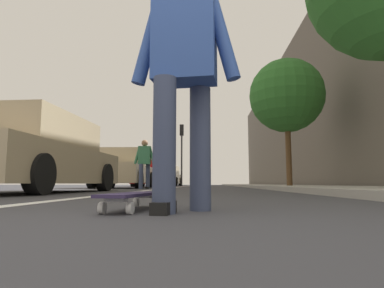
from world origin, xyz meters
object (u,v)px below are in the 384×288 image
at_px(parked_car_far, 153,174).
at_px(traffic_light, 182,144).
at_px(parked_car_mid, 124,170).
at_px(pedestrian_distant, 145,161).
at_px(skateboard, 134,196).
at_px(parked_car_near, 37,156).
at_px(parked_car_end, 167,177).
at_px(street_tree_mid, 287,96).
at_px(skater_person, 184,65).

height_order(parked_car_far, traffic_light, traffic_light).
distance_m(parked_car_mid, pedestrian_distant, 2.46).
xyz_separation_m(skateboard, parked_car_mid, (10.97, 2.92, 0.63)).
bearing_deg(traffic_light, parked_car_near, 175.49).
bearing_deg(parked_car_end, parked_car_mid, 179.00).
xyz_separation_m(parked_car_near, parked_car_mid, (6.89, 0.06, 0.02)).
bearing_deg(street_tree_mid, parked_car_mid, 80.52).
height_order(skater_person, parked_car_mid, skater_person).
height_order(parked_car_far, parked_car_end, parked_car_end).
distance_m(parked_car_near, parked_car_mid, 6.90).
height_order(skateboard, skater_person, skater_person).
xyz_separation_m(parked_car_far, pedestrian_distant, (-8.20, -1.09, 0.24)).
bearing_deg(parked_car_end, street_tree_mid, -155.11).
bearing_deg(parked_car_near, parked_car_mid, 0.48).
distance_m(parked_car_far, street_tree_mid, 9.81).
distance_m(parked_car_far, pedestrian_distant, 8.28).
bearing_deg(skateboard, parked_car_end, 6.70).
relative_size(parked_car_near, traffic_light, 1.03).
bearing_deg(pedestrian_distant, parked_car_end, 4.17).
distance_m(parked_car_near, traffic_light, 17.78).
height_order(skater_person, pedestrian_distant, pedestrian_distant).
distance_m(traffic_light, pedestrian_distant, 12.95).
bearing_deg(pedestrian_distant, parked_car_near, 166.05).
bearing_deg(parked_car_near, traffic_light, -4.51).
bearing_deg(parked_car_far, skateboard, -170.79).
distance_m(parked_car_end, pedestrian_distant, 14.23).
height_order(parked_car_mid, pedestrian_distant, pedestrian_distant).
relative_size(skateboard, parked_car_far, 0.19).
relative_size(skater_person, parked_car_end, 0.38).
distance_m(parked_car_near, street_tree_mid, 8.97).
relative_size(traffic_light, pedestrian_distant, 2.70).
distance_m(skater_person, parked_car_mid, 11.59).
bearing_deg(pedestrian_distant, skater_person, -167.37).
distance_m(skater_person, parked_car_near, 5.31).
bearing_deg(parked_car_mid, street_tree_mid, -99.48).
relative_size(skateboard, traffic_light, 0.19).
relative_size(traffic_light, street_tree_mid, 0.93).
xyz_separation_m(skater_person, parked_car_mid, (11.12, 3.27, -0.21)).
xyz_separation_m(parked_car_near, parked_car_end, (18.98, -0.15, 0.00)).
bearing_deg(street_tree_mid, skater_person, 163.19).
bearing_deg(skateboard, traffic_light, 3.91).
relative_size(skateboard, parked_car_near, 0.19).
bearing_deg(pedestrian_distant, parked_car_mid, 30.64).
height_order(parked_car_far, street_tree_mid, street_tree_mid).
height_order(skater_person, street_tree_mid, street_tree_mid).
bearing_deg(skater_person, street_tree_mid, -16.81).
bearing_deg(traffic_light, parked_car_end, 41.01).
xyz_separation_m(parked_car_end, traffic_light, (-1.42, -1.23, 2.36)).
relative_size(parked_car_mid, parked_car_far, 0.97).
bearing_deg(skater_person, parked_car_end, 7.50).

